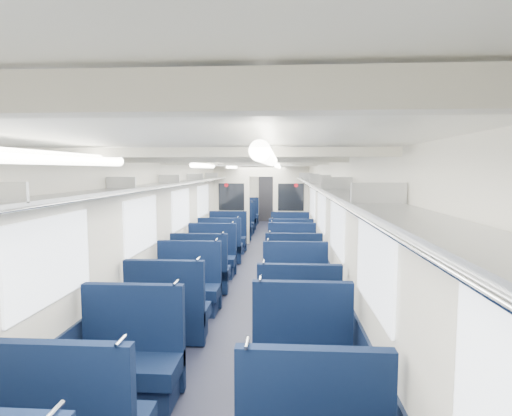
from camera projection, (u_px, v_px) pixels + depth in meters
floor at (253, 273)px, 8.79m from camera, size 2.80×18.00×0.01m
ceiling at (253, 163)px, 8.57m from camera, size 2.80×18.00×0.01m
wall_left at (187, 218)px, 8.77m from camera, size 0.02×18.00×2.35m
dado_left at (189, 256)px, 8.84m from camera, size 0.03×17.90×0.70m
wall_right at (319, 219)px, 8.59m from camera, size 0.02×18.00×2.35m
dado_right at (318, 258)px, 8.67m from camera, size 0.03×17.90×0.70m
wall_far at (268, 194)px, 17.62m from camera, size 2.80×0.02×2.35m
luggage_rack_left at (195, 181)px, 8.68m from camera, size 0.36×17.40×0.18m
luggage_rack_right at (311, 181)px, 8.53m from camera, size 0.36×17.40×0.18m
windows at (251, 209)px, 8.20m from camera, size 2.78×15.60×0.75m
ceiling_fittings at (252, 165)px, 8.32m from camera, size 2.70×16.06×0.11m
end_door at (268, 198)px, 17.58m from camera, size 0.75×0.06×2.00m
bulkhead at (261, 203)px, 12.14m from camera, size 2.80×0.10×2.35m
seat_6 at (130, 364)px, 3.94m from camera, size 1.00×0.55×1.12m
seat_7 at (303, 360)px, 4.03m from camera, size 1.00×0.55×1.12m
seat_8 at (168, 315)px, 5.27m from camera, size 1.00×0.55×1.12m
seat_9 at (298, 321)px, 5.05m from camera, size 1.00×0.55×1.12m
seat_10 at (188, 290)px, 6.37m from camera, size 1.00×0.55×1.12m
seat_11 at (295, 291)px, 6.30m from camera, size 1.00×0.55×1.12m
seat_12 at (201, 273)px, 7.38m from camera, size 1.00×0.55×1.12m
seat_13 at (293, 273)px, 7.42m from camera, size 1.00×0.55×1.12m
seat_14 at (211, 260)px, 8.48m from camera, size 1.00×0.55×1.12m
seat_15 at (292, 259)px, 8.55m from camera, size 1.00×0.55×1.12m
seat_16 at (220, 248)px, 9.71m from camera, size 1.00×0.55×1.12m
seat_17 at (291, 250)px, 9.50m from camera, size 1.00×0.55×1.12m
seat_18 at (227, 240)px, 10.96m from camera, size 1.00×0.55×1.12m
seat_19 at (290, 241)px, 10.75m from camera, size 1.00×0.55×1.12m
seat_20 at (236, 229)px, 12.86m from camera, size 1.00×0.55×1.12m
seat_21 at (289, 229)px, 12.92m from camera, size 1.00×0.55×1.12m
seat_22 at (239, 224)px, 14.00m from camera, size 1.00×0.55×1.12m
seat_23 at (288, 225)px, 13.83m from camera, size 1.00×0.55×1.12m
seat_24 at (243, 220)px, 15.16m from camera, size 1.00×0.55×1.12m
seat_25 at (288, 220)px, 15.07m from camera, size 1.00×0.55×1.12m
seat_26 at (246, 216)px, 16.45m from camera, size 1.00×0.55×1.12m
seat_27 at (287, 217)px, 16.35m from camera, size 1.00×0.55×1.12m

